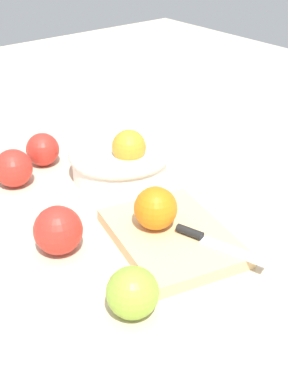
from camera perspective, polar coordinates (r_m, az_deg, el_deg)
ground_plane at (r=0.89m, az=-5.52°, el=-3.16°), size 2.40×2.40×0.00m
bowl at (r=1.01m, az=-2.66°, el=3.64°), size 0.20×0.20×0.10m
cutting_board at (r=0.83m, az=3.09°, el=-5.07°), size 0.26×0.22×0.02m
orange_on_board at (r=0.82m, az=1.31°, el=-1.84°), size 0.07×0.07×0.07m
knife at (r=0.80m, az=7.21°, el=-5.36°), size 0.15×0.06×0.01m
apple_back_left at (r=1.08m, az=-11.29°, el=4.69°), size 0.07×0.07×0.07m
apple_front_right at (r=0.69m, az=-1.30°, el=-11.21°), size 0.07×0.07×0.07m
apple_front_left at (r=1.01m, az=-14.43°, el=2.60°), size 0.07×0.07×0.07m
apple_front_right_2 at (r=0.81m, az=-9.61°, el=-4.25°), size 0.08×0.08×0.08m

